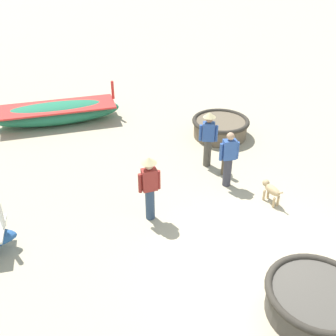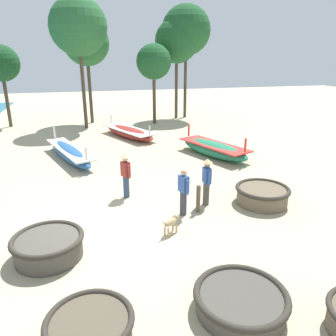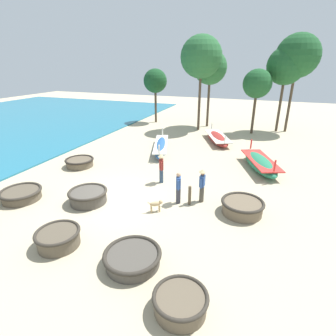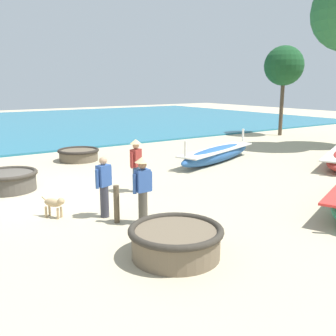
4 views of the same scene
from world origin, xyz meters
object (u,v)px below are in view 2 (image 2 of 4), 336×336
at_px(coracle_tilted, 262,194).
at_px(tree_center, 78,27).
at_px(long_boat_white_hull, 214,149).
at_px(tree_rightmost, 186,30).
at_px(tree_tall_back, 86,43).
at_px(fisherman_by_coracle, 126,173).
at_px(tree_left_mid, 177,41).
at_px(tree_leftmost, 154,62).
at_px(tree_right_mid, 1,64).
at_px(long_boat_green_hull, 129,132).
at_px(fisherman_with_hat, 183,191).
at_px(coracle_far_left, 48,246).
at_px(coracle_weathered, 90,331).
at_px(dog, 172,222).
at_px(mooring_post_shoreline, 198,199).
at_px(coracle_center, 241,301).
at_px(fisherman_crouching, 207,179).
at_px(long_boat_blue_hull, 69,153).

xyz_separation_m(coracle_tilted, tree_center, (-5.70, 14.45, 6.34)).
bearing_deg(long_boat_white_hull, tree_rightmost, 80.42).
bearing_deg(tree_tall_back, fisherman_by_coracle, -87.32).
distance_m(tree_left_mid, tree_leftmost, 3.14).
bearing_deg(tree_right_mid, tree_leftmost, -7.81).
distance_m(long_boat_green_hull, fisherman_with_hat, 11.04).
xyz_separation_m(coracle_far_left, long_boat_white_hull, (7.49, 7.29, 0.05)).
xyz_separation_m(long_boat_green_hull, tree_left_mid, (4.69, 5.64, 5.61)).
xyz_separation_m(fisherman_with_hat, tree_right_mid, (-8.09, 16.39, 3.54)).
xyz_separation_m(coracle_far_left, tree_center, (1.28, 16.00, 6.33)).
xyz_separation_m(coracle_weathered, dog, (2.42, 3.41, 0.04)).
distance_m(tree_left_mid, tree_center, 7.58).
height_order(mooring_post_shoreline, tree_tall_back, tree_tall_back).
distance_m(mooring_post_shoreline, tree_center, 16.12).
bearing_deg(long_boat_white_hull, coracle_weathered, -122.30).
xyz_separation_m(long_boat_white_hull, fisherman_with_hat, (-3.44, -5.87, 0.45)).
xyz_separation_m(coracle_center, tree_leftmost, (2.42, 19.36, 4.19)).
relative_size(fisherman_crouching, fisherman_by_coracle, 1.00).
distance_m(fisherman_by_coracle, dog, 3.12).
bearing_deg(fisherman_by_coracle, mooring_post_shoreline, -39.89).
distance_m(tree_center, tree_leftmost, 5.54).
height_order(coracle_weathered, coracle_center, coracle_weathered).
height_order(long_boat_green_hull, tree_rightmost, tree_rightmost).
height_order(coracle_weathered, fisherman_by_coracle, fisherman_by_coracle).
bearing_deg(tree_leftmost, fisherman_crouching, -95.16).
height_order(coracle_center, fisherman_with_hat, fisherman_with_hat).
distance_m(mooring_post_shoreline, tree_right_mid, 18.87).
bearing_deg(coracle_weathered, long_boat_green_hull, 79.41).
bearing_deg(coracle_center, coracle_tilted, 55.91).
xyz_separation_m(coracle_far_left, tree_leftmost, (6.35, 16.39, 4.11)).
bearing_deg(coracle_tilted, mooring_post_shoreline, -178.49).
height_order(fisherman_by_coracle, tree_leftmost, tree_leftmost).
distance_m(coracle_far_left, fisherman_crouching, 5.45).
distance_m(long_boat_blue_hull, mooring_post_shoreline, 8.23).
xyz_separation_m(coracle_center, long_boat_blue_hull, (-3.61, 11.49, 0.09)).
distance_m(coracle_weathered, long_boat_green_hull, 15.78).
relative_size(fisherman_with_hat, tree_center, 0.18).
xyz_separation_m(long_boat_white_hull, tree_tall_back, (-5.73, 10.54, 5.35)).
relative_size(long_boat_blue_hull, tree_rightmost, 0.62).
bearing_deg(fisherman_with_hat, tree_left_mid, 74.93).
bearing_deg(coracle_weathered, coracle_far_left, 107.28).
bearing_deg(tree_left_mid, fisherman_by_coracle, -112.36).
relative_size(coracle_tilted, fisherman_by_coracle, 1.13).
bearing_deg(dog, mooring_post_shoreline, 42.94).
xyz_separation_m(coracle_weathered, tree_rightmost, (8.40, 21.36, 6.39)).
bearing_deg(long_boat_blue_hull, mooring_post_shoreline, -58.72).
relative_size(long_boat_white_hull, tree_center, 0.53).
distance_m(coracle_center, long_boat_green_hull, 15.42).
distance_m(long_boat_green_hull, dog, 12.10).
xyz_separation_m(coracle_tilted, tree_tall_back, (-5.22, 16.28, 5.40)).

